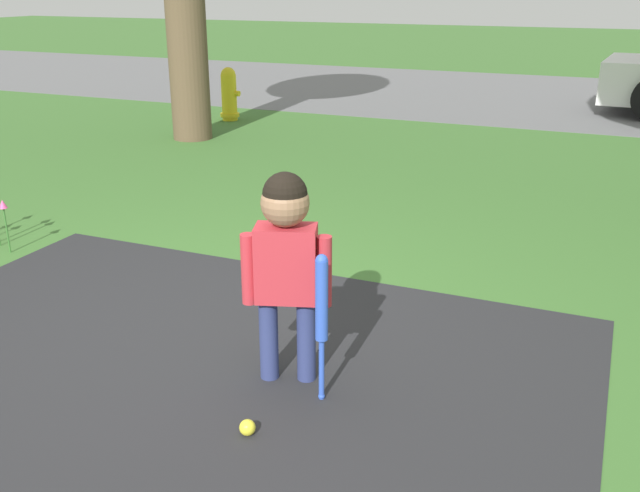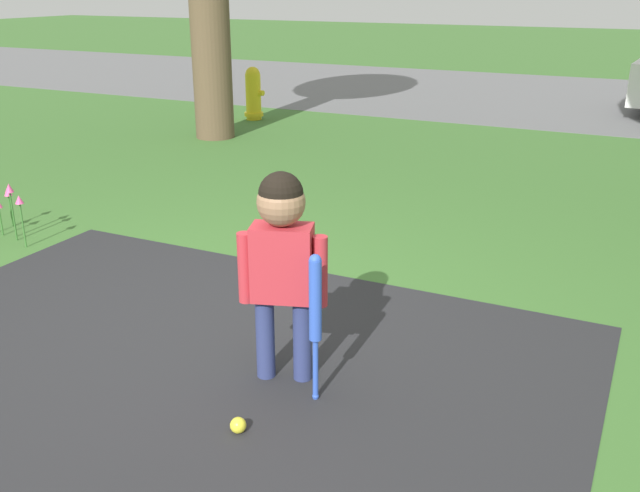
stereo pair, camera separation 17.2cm
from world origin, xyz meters
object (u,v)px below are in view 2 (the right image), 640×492
at_px(baseball_bat, 315,308).
at_px(sports_ball, 238,425).
at_px(fire_hydrant, 253,94).
at_px(child, 282,249).

relative_size(baseball_bat, sports_ball, 10.20).
relative_size(sports_ball, fire_hydrant, 0.10).
xyz_separation_m(baseball_bat, fire_hydrant, (-3.95, 6.07, -0.11)).
xyz_separation_m(child, sports_ball, (0.04, -0.49, -0.64)).
distance_m(child, baseball_bat, 0.32).
xyz_separation_m(sports_ball, fire_hydrant, (-3.77, 6.45, 0.32)).
height_order(child, baseball_bat, child).
bearing_deg(child, baseball_bat, -44.14).
bearing_deg(sports_ball, child, 94.62).
xyz_separation_m(child, baseball_bat, (0.22, -0.11, -0.20)).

